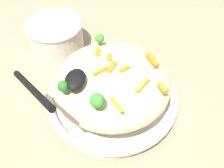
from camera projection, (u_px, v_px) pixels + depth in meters
ground_plane at (112, 105)px, 0.63m from camera, size 2.40×2.40×0.00m
serving_bowl at (112, 99)px, 0.62m from camera, size 0.30×0.30×0.04m
pasta_mound at (112, 82)px, 0.57m from camera, size 0.26×0.26×0.09m
carrot_piece_0 at (98, 53)px, 0.58m from camera, size 0.03×0.01×0.01m
carrot_piece_1 at (113, 66)px, 0.54m from camera, size 0.03×0.02×0.01m
carrot_piece_2 at (163, 87)px, 0.51m from camera, size 0.03×0.02×0.01m
carrot_piece_3 at (125, 68)px, 0.54m from camera, size 0.02×0.02×0.01m
carrot_piece_4 at (101, 71)px, 0.53m from camera, size 0.03×0.03×0.01m
carrot_piece_5 at (109, 58)px, 0.56m from camera, size 0.03×0.01×0.01m
carrot_piece_6 at (152, 60)px, 0.56m from camera, size 0.04×0.03×0.01m
carrot_piece_7 at (142, 85)px, 0.51m from camera, size 0.04×0.03×0.01m
carrot_piece_8 at (117, 105)px, 0.48m from camera, size 0.03×0.03×0.01m
broccoli_floret_0 at (63, 87)px, 0.50m from camera, size 0.02×0.02×0.02m
broccoli_floret_1 at (97, 101)px, 0.47m from camera, size 0.03×0.03×0.03m
broccoli_floret_2 at (100, 38)px, 0.59m from camera, size 0.02×0.02×0.03m
serving_spoon at (60, 83)px, 0.49m from camera, size 0.15×0.14×0.08m
companion_bowl at (56, 34)px, 0.74m from camera, size 0.16×0.16×0.09m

